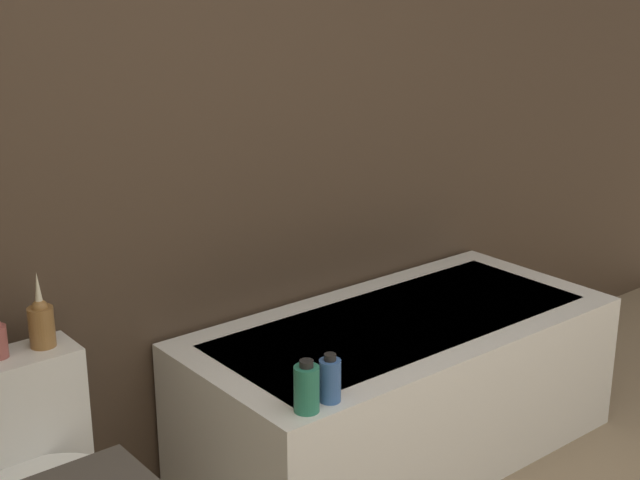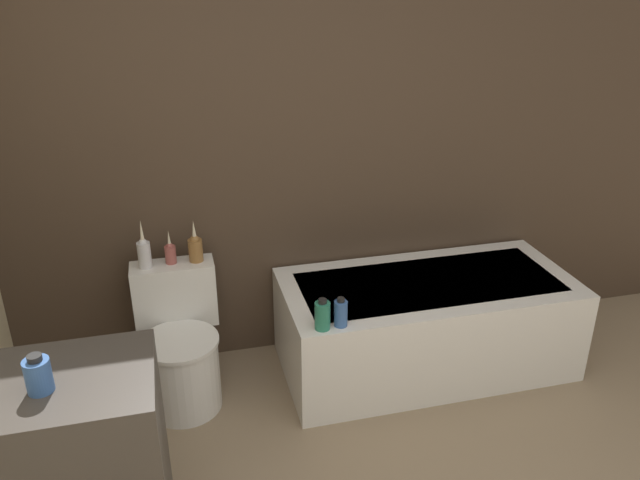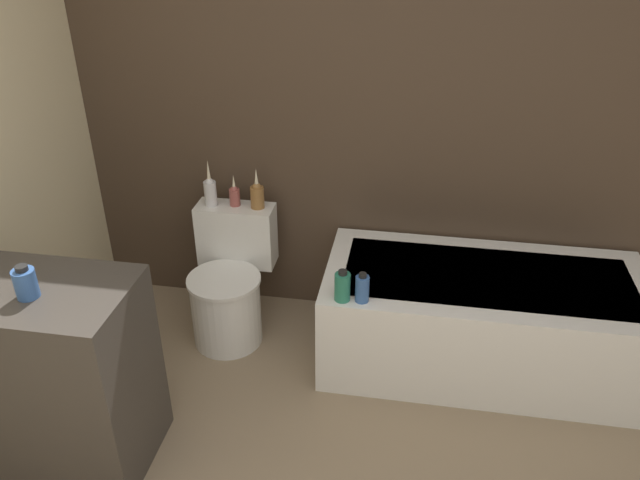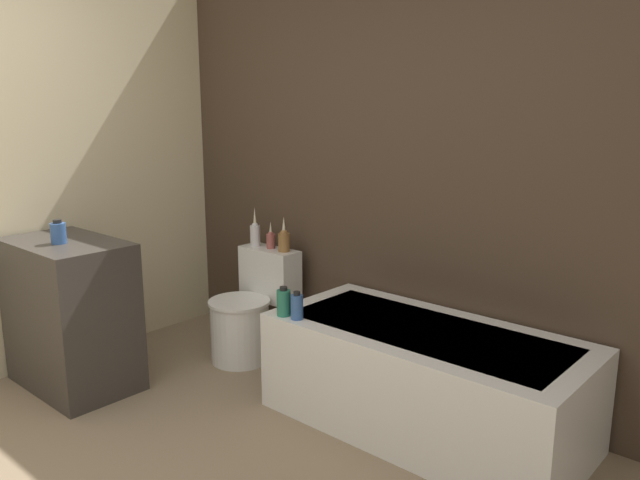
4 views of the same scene
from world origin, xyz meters
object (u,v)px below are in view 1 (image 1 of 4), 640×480
(vase_bronze, at_px, (41,321))
(shampoo_bottle_short, at_px, (330,380))
(bathtub, at_px, (399,386))
(shampoo_bottle_tall, at_px, (307,388))

(vase_bronze, distance_m, shampoo_bottle_short, 0.87)
(bathtub, height_order, vase_bronze, vase_bronze)
(bathtub, distance_m, shampoo_bottle_tall, 0.84)
(bathtub, bearing_deg, vase_bronze, 169.08)
(vase_bronze, xyz_separation_m, shampoo_bottle_tall, (0.55, -0.56, -0.17))
(shampoo_bottle_tall, xyz_separation_m, shampoo_bottle_short, (0.09, 0.01, -0.00))
(vase_bronze, xyz_separation_m, shampoo_bottle_short, (0.64, -0.56, -0.18))
(vase_bronze, bearing_deg, shampoo_bottle_tall, -45.54)
(vase_bronze, bearing_deg, bathtub, -10.92)
(bathtub, relative_size, shampoo_bottle_short, 10.71)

